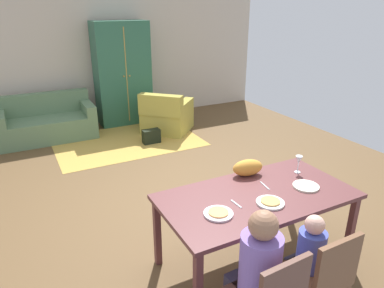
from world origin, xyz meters
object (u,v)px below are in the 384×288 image
Objects in this scene: dining_table at (257,201)px; dining_chair_child at (323,274)px; armchair at (166,116)px; wine_glass at (299,161)px; couch at (47,123)px; handbag at (151,136)px; cat at (248,168)px; armoire at (122,74)px; plate_near_woman at (306,186)px; person_child at (305,267)px; plate_near_child at (270,203)px; person_man at (255,279)px; plate_near_man at (218,214)px.

dining_table is 0.85m from dining_chair_child.
dining_chair_child is 4.86m from armchair.
dining_table is 1.50× the size of armchair.
wine_glass is 0.11× the size of couch.
dining_table is at bearing -94.78° from handbag.
armoire reaches higher than cat.
handbag is at bearing 96.19° from wine_glass.
armoire reaches higher than dining_chair_child.
armchair reaches higher than plate_near_woman.
wine_glass is at bearing 52.16° from person_child.
couch is at bearing 105.71° from plate_near_child.
person_man is 5.68m from armoire.
plate_near_man is 0.29× the size of dining_chair_child.
plate_near_man is 3.76m from handbag.
person_child is 4.69m from armchair.
wine_glass reaches higher than dining_table.
plate_near_child is 0.71m from dining_chair_child.
plate_near_child is 1.00× the size of plate_near_woman.
armoire is 6.56× the size of handbag.
cat is at bearing 74.74° from plate_near_child.
plate_near_man is at bearing 173.13° from plate_near_child.
person_man is (-1.15, -0.83, -0.38)m from wine_glass.
cat is at bearing -70.59° from couch.
person_child is 2.89× the size of handbag.
person_man reaches higher than handbag.
wine_glass reaches higher than person_child.
person_child reaches higher than plate_near_man.
person_man reaches higher than wine_glass.
person_man reaches higher than plate_near_man.
person_man is at bearing -90.16° from plate_near_man.
dining_table is at bearing 90.05° from dining_chair_child.
wine_glass reaches higher than armchair.
couch reaches higher than dining_table.
person_man is at bearing 160.70° from dining_chair_child.
handbag is at bearing 98.20° from cat.
plate_near_woman is (0.50, -0.10, 0.08)m from dining_table.
person_man is 5.38m from couch.
couch is (-1.36, 5.31, -0.13)m from person_child.
wine_glass is 1.27m from dining_chair_child.
wine_glass is (0.15, 0.28, 0.12)m from plate_near_woman.
plate_near_child reaches higher than handbag.
person_child is (-0.00, -0.66, -0.26)m from dining_table.
handbag is at bearing 85.22° from dining_table.
handbag is (0.29, 4.33, -0.36)m from dining_chair_child.
plate_near_child is 5.14m from armoire.
plate_near_child is at bearing -6.87° from plate_near_man.
person_man is at bearing -144.07° from wine_glass.
handbag is at bearing -88.71° from armoire.
cat reaches higher than handbag.
cat reaches higher than dining_table.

